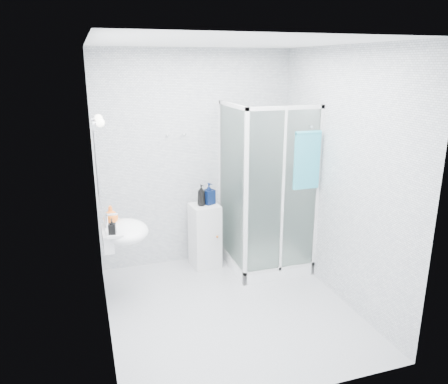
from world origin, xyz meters
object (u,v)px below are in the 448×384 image
object	(u,v)px
wall_basin	(123,232)
hand_towel	(307,159)
soap_dispenser_black	(112,226)
shampoo_bottle_b	(209,194)
shampoo_bottle_a	(201,195)
soap_dispenser_orange	(111,215)
storage_cabinet	(205,236)
shower_enclosure	(262,234)

from	to	relation	value
wall_basin	hand_towel	distance (m)	2.09
soap_dispenser_black	shampoo_bottle_b	bearing A→B (deg)	33.98
wall_basin	soap_dispenser_black	size ratio (longest dim) A/B	3.72
wall_basin	shampoo_bottle_a	world-z (taller)	shampoo_bottle_a
shampoo_bottle_a	soap_dispenser_black	world-z (taller)	shampoo_bottle_a
wall_basin	shampoo_bottle_a	bearing A→B (deg)	31.17
soap_dispenser_orange	wall_basin	bearing A→B (deg)	-45.72
shampoo_bottle_b	storage_cabinet	bearing A→B (deg)	-159.20
storage_cabinet	shampoo_bottle_b	distance (m)	0.53
wall_basin	soap_dispenser_orange	xyz separation A→B (m)	(-0.10, 0.10, 0.16)
shower_enclosure	storage_cabinet	size ratio (longest dim) A/B	2.52
shampoo_bottle_a	shampoo_bottle_b	xyz separation A→B (m)	(0.10, 0.03, 0.00)
wall_basin	storage_cabinet	size ratio (longest dim) A/B	0.71
wall_basin	hand_towel	xyz separation A→B (m)	(1.99, -0.09, 0.64)
hand_towel	shampoo_bottle_b	xyz separation A→B (m)	(-0.91, 0.71, -0.51)
shampoo_bottle_a	soap_dispenser_black	size ratio (longest dim) A/B	1.71
wall_basin	storage_cabinet	bearing A→B (deg)	30.36
hand_towel	soap_dispenser_orange	xyz separation A→B (m)	(-2.09, 0.19, -0.48)
shower_enclosure	soap_dispenser_orange	bearing A→B (deg)	-173.14
shampoo_bottle_a	soap_dispenser_orange	size ratio (longest dim) A/B	1.36
shampoo_bottle_b	soap_dispenser_black	distance (m)	1.44
shower_enclosure	shampoo_bottle_b	world-z (taller)	shower_enclosure
wall_basin	shampoo_bottle_a	xyz separation A→B (m)	(0.98, 0.59, 0.12)
shower_enclosure	wall_basin	xyz separation A→B (m)	(-1.66, -0.32, 0.35)
shower_enclosure	wall_basin	world-z (taller)	shower_enclosure
shampoo_bottle_b	wall_basin	bearing A→B (deg)	-150.16
hand_towel	soap_dispenser_orange	world-z (taller)	hand_towel
shower_enclosure	soap_dispenser_orange	size ratio (longest dim) A/B	10.61
soap_dispenser_orange	shower_enclosure	bearing A→B (deg)	6.86
soap_dispenser_orange	storage_cabinet	bearing A→B (deg)	23.69
shower_enclosure	soap_dispenser_orange	world-z (taller)	shower_enclosure
wall_basin	soap_dispenser_orange	world-z (taller)	soap_dispenser_orange
soap_dispenser_orange	soap_dispenser_black	size ratio (longest dim) A/B	1.25
hand_towel	wall_basin	bearing A→B (deg)	177.55
storage_cabinet	hand_towel	xyz separation A→B (m)	(0.97, -0.68, 1.04)
hand_towel	shampoo_bottle_a	bearing A→B (deg)	146.14
soap_dispenser_orange	hand_towel	bearing A→B (deg)	-5.19
wall_basin	shampoo_bottle_b	size ratio (longest dim) A/B	2.14
shower_enclosure	soap_dispenser_black	world-z (taller)	shower_enclosure
shampoo_bottle_b	soap_dispenser_orange	distance (m)	1.29
shampoo_bottle_a	soap_dispenser_orange	distance (m)	1.19
shower_enclosure	soap_dispenser_black	bearing A→B (deg)	-164.20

